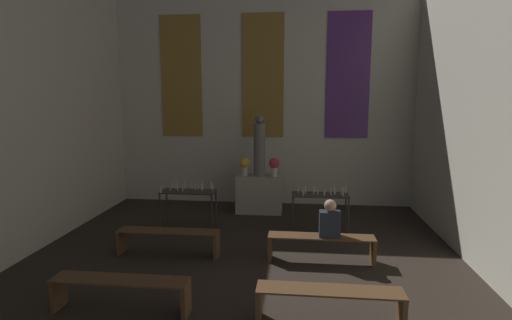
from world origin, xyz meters
name	(u,v)px	position (x,y,z in m)	size (l,w,h in m)	color
wall_back	(263,97)	(0.00, 11.77, 2.90)	(8.13, 0.16, 5.73)	beige
altar	(259,194)	(0.00, 10.81, 0.46)	(1.14, 0.62, 0.93)	#ADA38E
statue	(259,148)	(0.00, 10.81, 1.65)	(0.29, 0.29, 1.53)	slate
flower_vase_left	(245,165)	(-0.37, 10.81, 1.22)	(0.27, 0.27, 0.47)	beige
flower_vase_right	(274,165)	(0.37, 10.81, 1.22)	(0.27, 0.27, 0.47)	beige
candle_rack_left	(188,196)	(-1.45, 9.40, 0.73)	(1.21, 0.51, 1.03)	#332D28
candle_rack_right	(320,199)	(1.45, 9.40, 0.73)	(1.21, 0.51, 1.04)	#332D28
pew_third_left	(121,288)	(-1.39, 5.83, 0.34)	(1.87, 0.36, 0.47)	brown
pew_third_right	(329,299)	(1.39, 5.83, 0.34)	(1.87, 0.36, 0.47)	brown
pew_back_left	(168,237)	(-1.39, 7.82, 0.34)	(1.87, 0.36, 0.47)	brown
pew_back_right	(321,243)	(1.39, 7.82, 0.34)	(1.87, 0.36, 0.47)	brown
person_seated	(330,220)	(1.53, 7.82, 0.76)	(0.36, 0.24, 0.66)	#282D38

